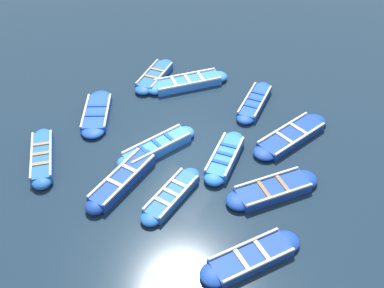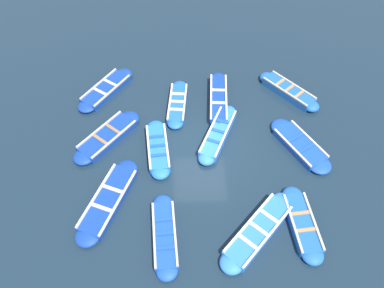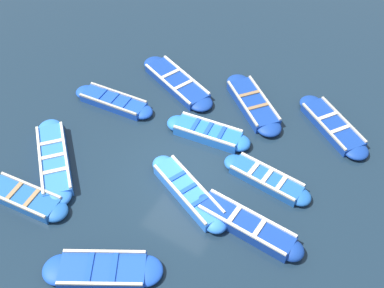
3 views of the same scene
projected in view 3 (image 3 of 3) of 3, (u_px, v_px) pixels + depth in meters
name	position (u px, v px, depth m)	size (l,w,h in m)	color
ground_plane	(186.00, 172.00, 14.81)	(120.00, 120.00, 0.00)	#162838
boat_mid_row	(24.00, 198.00, 13.93)	(1.07, 3.21, 0.38)	#1E59AD
boat_drifting	(177.00, 82.00, 17.69)	(2.35, 4.01, 0.37)	navy
boat_stern_in	(103.00, 270.00, 12.31)	(2.45, 3.37, 0.35)	#1947B7
boat_near_quay	(188.00, 192.00, 14.04)	(2.06, 3.52, 0.43)	blue
boat_tucked	(208.00, 133.00, 15.78)	(1.09, 3.19, 0.42)	blue
boat_alongside	(54.00, 160.00, 14.95)	(3.29, 3.44, 0.41)	blue
boat_end_of_row	(253.00, 104.00, 16.83)	(2.98, 3.34, 0.40)	navy
boat_outer_right	(114.00, 102.00, 16.93)	(0.99, 3.34, 0.36)	#1947B7
boat_bow_out	(246.00, 225.00, 13.22)	(0.98, 3.73, 0.45)	navy
boat_centre	(332.00, 126.00, 16.07)	(2.70, 3.34, 0.36)	navy
boat_far_corner	(266.00, 179.00, 14.43)	(0.99, 3.15, 0.36)	#1E59AD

